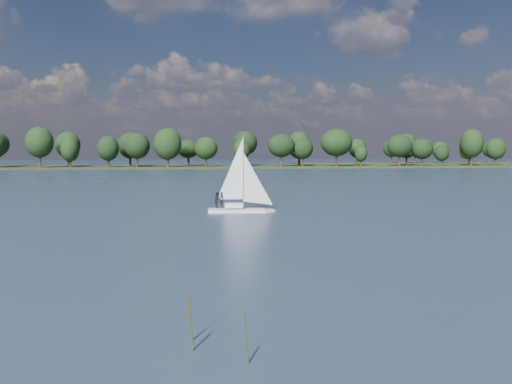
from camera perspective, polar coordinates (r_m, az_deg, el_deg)
ground at (r=124.43m, az=-1.88°, el=1.02°), size 700.00×700.00×0.00m
far_shore at (r=235.91m, az=-5.18°, el=2.46°), size 660.00×40.00×1.50m
far_shore_back at (r=333.12m, az=22.89°, el=2.62°), size 220.00×30.00×1.40m
sailboat at (r=61.96m, az=-1.90°, el=0.19°), size 6.74×2.29×8.73m
treeline at (r=231.62m, az=-8.38°, el=4.42°), size 562.11×74.29×18.74m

